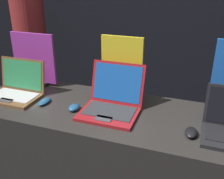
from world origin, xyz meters
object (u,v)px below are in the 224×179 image
at_px(promo_stand_front, 34,61).
at_px(laptop_middle, 113,101).
at_px(promo_stand_middle, 122,70).
at_px(person_bystander, 32,49).
at_px(laptop_front, 17,88).
at_px(mouse_front, 45,102).
at_px(mouse_middle, 74,108).
at_px(mouse_back, 191,133).

distance_m(promo_stand_front, laptop_middle, 0.76).
xyz_separation_m(promo_stand_middle, person_bystander, (-1.25, 0.73, -0.15)).
relative_size(laptop_front, mouse_front, 2.99).
xyz_separation_m(mouse_front, person_bystander, (-0.79, 0.99, 0.04)).
height_order(mouse_front, mouse_middle, mouse_middle).
bearing_deg(mouse_back, laptop_front, 175.29).
bearing_deg(promo_stand_middle, mouse_middle, -130.69).
height_order(mouse_middle, person_bystander, person_bystander).
relative_size(laptop_front, laptop_middle, 1.00).
bearing_deg(mouse_back, person_bystander, 149.07).
distance_m(promo_stand_middle, person_bystander, 1.46).
height_order(mouse_back, person_bystander, person_bystander).
bearing_deg(laptop_middle, laptop_front, -178.20).
relative_size(mouse_front, mouse_middle, 1.32).
bearing_deg(person_bystander, laptop_front, -60.34).
distance_m(laptop_front, mouse_back, 1.21).
relative_size(promo_stand_front, promo_stand_middle, 0.92).
relative_size(promo_stand_front, mouse_back, 3.80).
xyz_separation_m(laptop_middle, promo_stand_middle, (0.00, 0.20, 0.14)).
distance_m(laptop_middle, mouse_back, 0.51).
bearing_deg(mouse_front, laptop_front, 171.31).
height_order(mouse_middle, promo_stand_middle, promo_stand_middle).
distance_m(laptop_front, promo_stand_middle, 0.76).
relative_size(mouse_middle, person_bystander, 0.05).
bearing_deg(person_bystander, mouse_back, -30.93).
height_order(promo_stand_front, laptop_middle, promo_stand_front).
bearing_deg(laptop_front, promo_stand_front, 90.00).
xyz_separation_m(mouse_middle, promo_stand_middle, (0.24, 0.27, 0.19)).
distance_m(promo_stand_front, mouse_middle, 0.59).
distance_m(laptop_front, laptop_middle, 0.71).
height_order(laptop_front, mouse_back, laptop_front).
xyz_separation_m(laptop_middle, mouse_back, (0.49, -0.12, -0.05)).
distance_m(mouse_front, promo_stand_front, 0.41).
distance_m(laptop_front, mouse_middle, 0.48).
bearing_deg(mouse_front, promo_stand_middle, 28.71).
bearing_deg(laptop_front, mouse_middle, -6.62).
xyz_separation_m(mouse_front, promo_stand_middle, (0.47, 0.26, 0.20)).
relative_size(laptop_front, promo_stand_middle, 0.82).
height_order(mouse_middle, mouse_back, mouse_middle).
xyz_separation_m(laptop_middle, mouse_middle, (-0.24, -0.08, -0.05)).
relative_size(mouse_front, laptop_middle, 0.33).
xyz_separation_m(mouse_front, promo_stand_front, (-0.25, 0.28, 0.18)).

